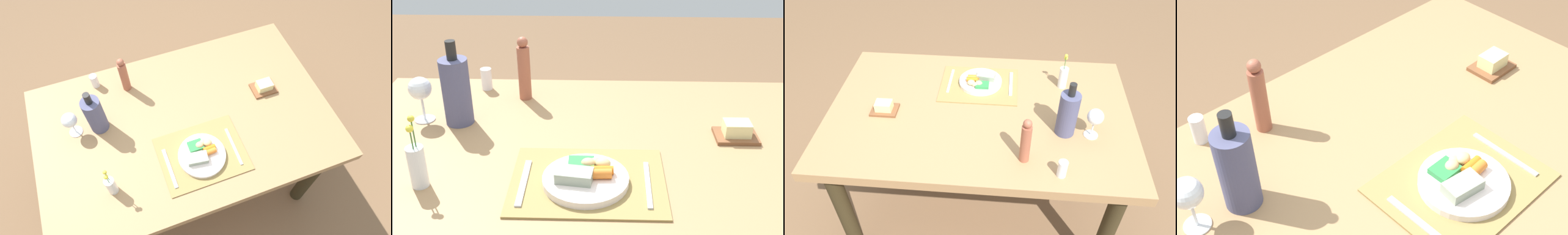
% 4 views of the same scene
% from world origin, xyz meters
% --- Properties ---
extents(ground_plane, '(8.00, 8.00, 0.00)m').
position_xyz_m(ground_plane, '(0.00, 0.00, 0.00)').
color(ground_plane, brown).
extents(dining_table, '(1.51, 0.95, 0.77)m').
position_xyz_m(dining_table, '(0.00, 0.00, 0.67)').
color(dining_table, '#9F784E').
rests_on(dining_table, ground_plane).
extents(placemat, '(0.41, 0.32, 0.01)m').
position_xyz_m(placemat, '(0.02, -0.20, 0.77)').
color(placemat, olive).
rests_on(placemat, dining_table).
extents(dinner_plate, '(0.23, 0.23, 0.05)m').
position_xyz_m(dinner_plate, '(0.01, -0.21, 0.79)').
color(dinner_plate, white).
rests_on(dinner_plate, placemat).
extents(fork, '(0.02, 0.21, 0.00)m').
position_xyz_m(fork, '(-0.15, -0.22, 0.78)').
color(fork, silver).
rests_on(fork, placemat).
extents(knife, '(0.02, 0.20, 0.00)m').
position_xyz_m(knife, '(0.18, -0.22, 0.78)').
color(knife, silver).
rests_on(knife, placemat).
extents(pepper_mill, '(0.04, 0.04, 0.23)m').
position_xyz_m(pepper_mill, '(-0.22, 0.31, 0.88)').
color(pepper_mill, '#9F553E').
rests_on(pepper_mill, dining_table).
extents(wine_glass, '(0.07, 0.07, 0.15)m').
position_xyz_m(wine_glass, '(-0.53, 0.13, 0.88)').
color(wine_glass, white).
rests_on(wine_glass, dining_table).
extents(butter_dish, '(0.13, 0.10, 0.05)m').
position_xyz_m(butter_dish, '(0.47, 0.05, 0.79)').
color(butter_dish, brown).
rests_on(butter_dish, dining_table).
extents(salt_shaker, '(0.04, 0.04, 0.08)m').
position_xyz_m(salt_shaker, '(-0.38, 0.38, 0.81)').
color(salt_shaker, white).
rests_on(salt_shaker, dining_table).
extents(cooler_bottle, '(0.09, 0.09, 0.28)m').
position_xyz_m(cooler_bottle, '(-0.41, 0.12, 0.88)').
color(cooler_bottle, '#4B4C6E').
rests_on(cooler_bottle, dining_table).
extents(flower_vase, '(0.05, 0.05, 0.21)m').
position_xyz_m(flower_vase, '(-0.42, -0.23, 0.83)').
color(flower_vase, silver).
rests_on(flower_vase, dining_table).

